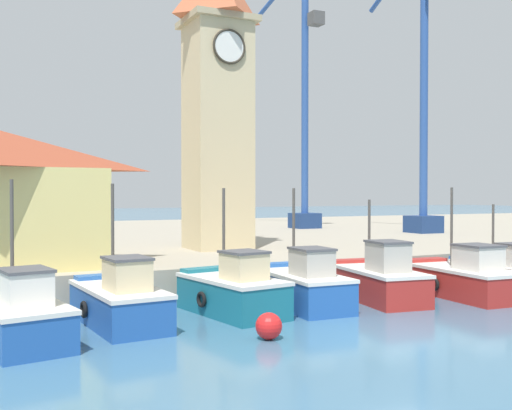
{
  "coord_description": "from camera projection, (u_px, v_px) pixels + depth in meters",
  "views": [
    {
      "loc": [
        -10.63,
        -12.8,
        3.98
      ],
      "look_at": [
        0.25,
        9.99,
        3.5
      ],
      "focal_mm": 42.0,
      "sensor_mm": 36.0,
      "label": 1
    }
  ],
  "objects": [
    {
      "name": "quay_wharf",
      "position": [
        141.0,
        242.0,
        41.45
      ],
      "size": [
        120.0,
        40.0,
        1.23
      ],
      "primitive_type": "cube",
      "color": "#A89E89",
      "rests_on": "ground"
    },
    {
      "name": "port_crane_near",
      "position": [
        423.0,
        120.0,
        42.12
      ],
      "size": [
        2.0,
        8.0,
        20.87
      ],
      "color": "navy",
      "rests_on": "quay_wharf"
    },
    {
      "name": "fishing_boat_center",
      "position": [
        378.0,
        280.0,
        22.27
      ],
      "size": [
        2.54,
        4.9,
        3.76
      ],
      "color": "#AD2823",
      "rests_on": "ground"
    },
    {
      "name": "fishing_boat_far_left",
      "position": [
        18.0,
        316.0,
        15.95
      ],
      "size": [
        2.66,
        4.84,
        4.37
      ],
      "color": "#2356A8",
      "rests_on": "ground"
    },
    {
      "name": "ground_plane",
      "position": [
        406.0,
        340.0,
        16.21
      ],
      "size": [
        300.0,
        300.0,
        0.0
      ],
      "primitive_type": "plane",
      "color": "teal"
    },
    {
      "name": "port_crane_far",
      "position": [
        302.0,
        129.0,
        47.87
      ],
      "size": [
        3.36,
        10.0,
        21.44
      ],
      "color": "navy",
      "rests_on": "quay_wharf"
    },
    {
      "name": "fishing_boat_mid_left",
      "position": [
        302.0,
        286.0,
        21.0
      ],
      "size": [
        2.1,
        4.71,
        4.18
      ],
      "color": "#2356A8",
      "rests_on": "ground"
    },
    {
      "name": "fishing_boat_mid_right",
      "position": [
        463.0,
        278.0,
        23.03
      ],
      "size": [
        2.42,
        5.05,
        4.23
      ],
      "color": "#AD2823",
      "rests_on": "ground"
    },
    {
      "name": "fishing_boat_left_outer",
      "position": [
        119.0,
        301.0,
        18.08
      ],
      "size": [
        2.31,
        4.8,
        4.29
      ],
      "color": "#2356A8",
      "rests_on": "ground"
    },
    {
      "name": "fishing_boat_right_inner",
      "position": [
        505.0,
        274.0,
        24.47
      ],
      "size": [
        2.32,
        5.15,
        3.53
      ],
      "color": "#2356A8",
      "rests_on": "ground"
    },
    {
      "name": "clock_tower",
      "position": [
        217.0,
        93.0,
        29.75
      ],
      "size": [
        3.34,
        3.34,
        16.17
      ],
      "color": "beige",
      "rests_on": "quay_wharf"
    },
    {
      "name": "mooring_buoy",
      "position": [
        269.0,
        326.0,
        16.29
      ],
      "size": [
        0.74,
        0.74,
        0.74
      ],
      "primitive_type": "sphere",
      "color": "red",
      "rests_on": "ground"
    },
    {
      "name": "fishing_boat_left_inner",
      "position": [
        233.0,
        291.0,
        19.71
      ],
      "size": [
        2.66,
        4.45,
        4.17
      ],
      "color": "#196B7F",
      "rests_on": "ground"
    }
  ]
}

